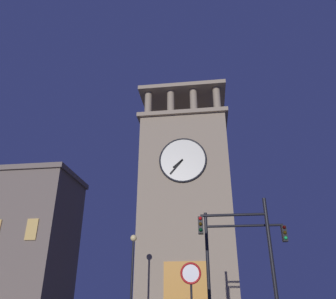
{
  "coord_description": "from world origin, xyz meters",
  "views": [
    {
      "loc": [
        -3.34,
        26.81,
        1.66
      ],
      "look_at": [
        0.3,
        -2.07,
        15.01
      ],
      "focal_mm": 34.15,
      "sensor_mm": 36.0,
      "label": 1
    }
  ],
  "objects_px": {
    "traffic_signal_mid": "(247,246)",
    "no_horn_sign": "(191,280)",
    "street_lamp": "(133,261)",
    "traffic_signal_near": "(234,252)",
    "clocktower": "(187,208)"
  },
  "relations": [
    {
      "from": "traffic_signal_mid",
      "to": "street_lamp",
      "type": "distance_m",
      "value": 9.94
    },
    {
      "from": "traffic_signal_near",
      "to": "no_horn_sign",
      "type": "relative_size",
      "value": 1.95
    },
    {
      "from": "no_horn_sign",
      "to": "clocktower",
      "type": "bearing_deg",
      "value": -85.96
    },
    {
      "from": "street_lamp",
      "to": "no_horn_sign",
      "type": "bearing_deg",
      "value": 115.79
    },
    {
      "from": "traffic_signal_mid",
      "to": "street_lamp",
      "type": "bearing_deg",
      "value": -47.98
    },
    {
      "from": "clocktower",
      "to": "traffic_signal_mid",
      "type": "distance_m",
      "value": 15.89
    },
    {
      "from": "traffic_signal_near",
      "to": "street_lamp",
      "type": "xyz_separation_m",
      "value": [
        6.24,
        -5.51,
        0.19
      ]
    },
    {
      "from": "traffic_signal_near",
      "to": "street_lamp",
      "type": "bearing_deg",
      "value": -41.45
    },
    {
      "from": "clocktower",
      "to": "traffic_signal_near",
      "type": "height_order",
      "value": "clocktower"
    },
    {
      "from": "clocktower",
      "to": "traffic_signal_near",
      "type": "xyz_separation_m",
      "value": [
        -3.05,
        12.68,
        -5.42
      ]
    },
    {
      "from": "traffic_signal_near",
      "to": "traffic_signal_mid",
      "type": "bearing_deg",
      "value": 102.3
    },
    {
      "from": "traffic_signal_near",
      "to": "street_lamp",
      "type": "relative_size",
      "value": 1.01
    },
    {
      "from": "traffic_signal_mid",
      "to": "no_horn_sign",
      "type": "bearing_deg",
      "value": 34.51
    },
    {
      "from": "no_horn_sign",
      "to": "traffic_signal_mid",
      "type": "bearing_deg",
      "value": -145.49
    },
    {
      "from": "clocktower",
      "to": "no_horn_sign",
      "type": "distance_m",
      "value": 17.54
    }
  ]
}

